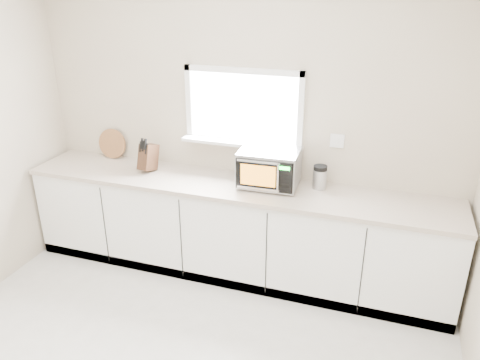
% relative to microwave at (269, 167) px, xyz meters
% --- Properties ---
extents(back_wall, '(4.00, 0.17, 2.70)m').
position_rel_microwave_xyz_m(back_wall, '(-0.31, 0.24, 0.27)').
color(back_wall, beige).
rests_on(back_wall, ground).
extents(cabinets, '(3.92, 0.60, 0.88)m').
position_rel_microwave_xyz_m(cabinets, '(-0.31, -0.06, -0.65)').
color(cabinets, white).
rests_on(cabinets, ground).
extents(countertop, '(3.92, 0.64, 0.04)m').
position_rel_microwave_xyz_m(countertop, '(-0.31, -0.07, -0.19)').
color(countertop, '#B9A899').
rests_on(countertop, cabinets).
extents(microwave, '(0.53, 0.43, 0.33)m').
position_rel_microwave_xyz_m(microwave, '(0.00, 0.00, 0.00)').
color(microwave, black).
rests_on(microwave, countertop).
extents(knife_block, '(0.15, 0.25, 0.34)m').
position_rel_microwave_xyz_m(knife_block, '(-1.17, -0.03, -0.03)').
color(knife_block, '#412717').
rests_on(knife_block, countertop).
extents(cutting_board, '(0.30, 0.07, 0.30)m').
position_rel_microwave_xyz_m(cutting_board, '(-1.70, 0.18, -0.02)').
color(cutting_board, olive).
rests_on(cutting_board, countertop).
extents(coffee_grinder, '(0.13, 0.13, 0.21)m').
position_rel_microwave_xyz_m(coffee_grinder, '(0.43, 0.09, -0.07)').
color(coffee_grinder, '#AAACB1').
rests_on(coffee_grinder, countertop).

